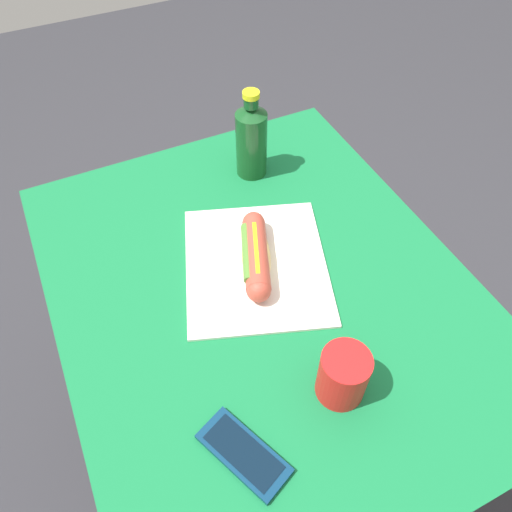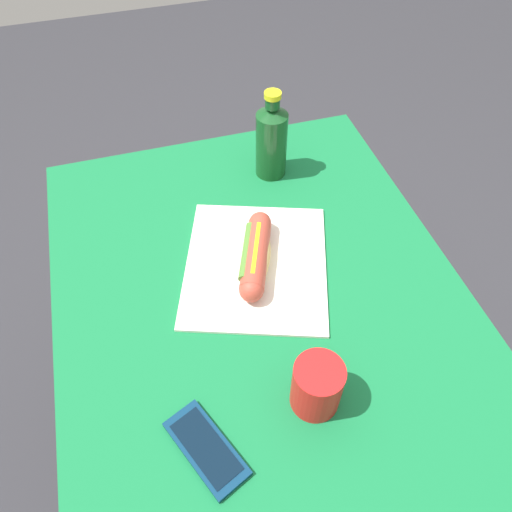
{
  "view_description": "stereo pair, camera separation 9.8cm",
  "coord_description": "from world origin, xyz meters",
  "px_view_note": "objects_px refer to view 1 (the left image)",
  "views": [
    {
      "loc": [
        -0.51,
        0.26,
        1.52
      ],
      "look_at": [
        0.06,
        -0.01,
        0.77
      ],
      "focal_mm": 34.94,
      "sensor_mm": 36.0,
      "label": 1
    },
    {
      "loc": [
        -0.55,
        0.17,
        1.52
      ],
      "look_at": [
        0.06,
        -0.01,
        0.77
      ],
      "focal_mm": 34.94,
      "sensor_mm": 36.0,
      "label": 2
    }
  ],
  "objects_px": {
    "soda_bottle": "(251,139)",
    "hot_dog": "(256,255)",
    "drinking_cup": "(343,375)",
    "cell_phone": "(244,453)"
  },
  "relations": [
    {
      "from": "hot_dog",
      "to": "soda_bottle",
      "type": "bearing_deg",
      "value": -23.42
    },
    {
      "from": "cell_phone",
      "to": "drinking_cup",
      "type": "bearing_deg",
      "value": -81.24
    },
    {
      "from": "soda_bottle",
      "to": "hot_dog",
      "type": "bearing_deg",
      "value": 156.58
    },
    {
      "from": "soda_bottle",
      "to": "drinking_cup",
      "type": "height_order",
      "value": "soda_bottle"
    },
    {
      "from": "hot_dog",
      "to": "soda_bottle",
      "type": "relative_size",
      "value": 0.97
    },
    {
      "from": "hot_dog",
      "to": "drinking_cup",
      "type": "distance_m",
      "value": 0.3
    },
    {
      "from": "drinking_cup",
      "to": "cell_phone",
      "type": "bearing_deg",
      "value": 98.76
    },
    {
      "from": "cell_phone",
      "to": "soda_bottle",
      "type": "relative_size",
      "value": 0.76
    },
    {
      "from": "hot_dog",
      "to": "soda_bottle",
      "type": "xyz_separation_m",
      "value": [
        0.27,
        -0.12,
        0.06
      ]
    },
    {
      "from": "hot_dog",
      "to": "drinking_cup",
      "type": "bearing_deg",
      "value": -177.6
    }
  ]
}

